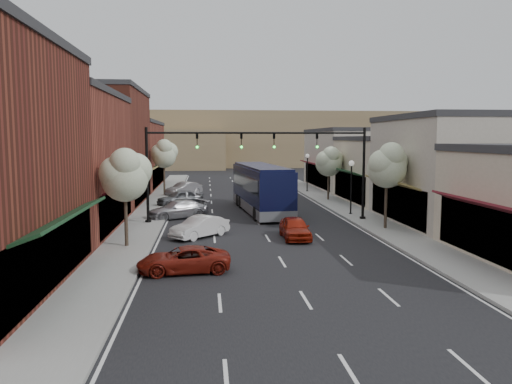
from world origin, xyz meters
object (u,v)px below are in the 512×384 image
object	(u,v)px
red_hatchback	(295,228)
parked_car_a	(184,260)
tree_right_near	(388,165)
parked_car_c	(178,210)
parked_car_d	(180,198)
lamp_post_near	(351,178)
parked_car_e	(184,189)
signal_mast_right	(333,160)
tree_left_far	(164,153)
tree_left_near	(125,174)
coach_bus	(261,188)
signal_mast_left	(180,160)
parked_car_b	(200,227)
tree_right_far	(329,161)
lamp_post_far	(307,166)

from	to	relation	value
red_hatchback	parked_car_a	distance (m)	9.69
tree_right_near	red_hatchback	size ratio (longest dim) A/B	1.48
parked_car_c	parked_car_d	xyz separation A→B (m)	(-0.19, 7.43, 0.03)
lamp_post_near	parked_car_e	world-z (taller)	lamp_post_near
signal_mast_right	parked_car_e	bearing A→B (deg)	123.14
tree_left_far	tree_left_near	bearing A→B (deg)	-90.00
coach_bus	parked_car_e	xyz separation A→B (m)	(-7.00, 12.91, -1.32)
signal_mast_left	red_hatchback	bearing A→B (deg)	-40.94
signal_mast_right	coach_bus	xyz separation A→B (m)	(-4.82, 5.20, -2.57)
coach_bus	red_hatchback	xyz separation A→B (m)	(0.87, -11.52, -1.37)
signal_mast_left	tree_right_near	world-z (taller)	signal_mast_left
signal_mast_right	parked_car_a	xyz separation A→B (m)	(-10.47, -13.48, -4.03)
signal_mast_right	signal_mast_left	size ratio (longest dim) A/B	1.00
parked_car_b	tree_right_far	bearing A→B (deg)	99.25
lamp_post_far	parked_car_d	xyz separation A→B (m)	(-14.00, -10.17, -2.27)
signal_mast_left	lamp_post_far	bearing A→B (deg)	56.14
coach_bus	parked_car_d	distance (m)	8.50
signal_mast_right	parked_car_c	xyz separation A→B (m)	(-11.63, 2.41, -3.93)
tree_left_near	parked_car_d	xyz separation A→B (m)	(2.05, 17.89, -3.49)
coach_bus	parked_car_a	bearing A→B (deg)	-112.07
tree_right_far	tree_left_near	size ratio (longest dim) A/B	0.95
tree_right_near	tree_right_far	distance (m)	16.01
tree_right_near	parked_car_c	xyz separation A→B (m)	(-14.36, 6.46, -3.75)
tree_right_near	parked_car_e	bearing A→B (deg)	123.28
coach_bus	red_hatchback	distance (m)	11.63
tree_right_near	signal_mast_left	bearing A→B (deg)	163.81
signal_mast_right	tree_right_near	distance (m)	4.89
tree_right_near	coach_bus	size ratio (longest dim) A/B	0.45
lamp_post_far	parked_car_b	world-z (taller)	lamp_post_far
signal_mast_right	parked_car_a	size ratio (longest dim) A/B	1.92
tree_left_near	parked_car_c	bearing A→B (deg)	77.89
tree_left_far	parked_car_d	xyz separation A→B (m)	(2.05, -8.11, -3.87)
signal_mast_right	tree_left_far	distance (m)	22.68
coach_bus	parked_car_a	size ratio (longest dim) A/B	3.06
tree_right_far	tree_left_far	size ratio (longest dim) A/B	0.89
signal_mast_right	tree_right_far	bearing A→B (deg)	77.15
lamp_post_near	parked_car_b	world-z (taller)	lamp_post_near
parked_car_a	parked_car_e	xyz separation A→B (m)	(-1.35, 31.59, 0.13)
red_hatchback	coach_bus	bearing A→B (deg)	94.50
signal_mast_right	signal_mast_left	world-z (taller)	same
red_hatchback	parked_car_e	size ratio (longest dim) A/B	0.90
tree_left_near	tree_left_far	world-z (taller)	tree_left_far
coach_bus	parked_car_d	world-z (taller)	coach_bus
signal_mast_left	tree_left_near	distance (m)	8.48
parked_car_b	parked_car_c	world-z (taller)	parked_car_c
coach_bus	red_hatchback	size ratio (longest dim) A/B	3.28
tree_left_far	parked_car_d	bearing A→B (deg)	-75.80
parked_car_e	tree_left_near	bearing A→B (deg)	-54.03
parked_car_a	parked_car_d	distance (m)	23.36
signal_mast_left	parked_car_b	size ratio (longest dim) A/B	2.03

